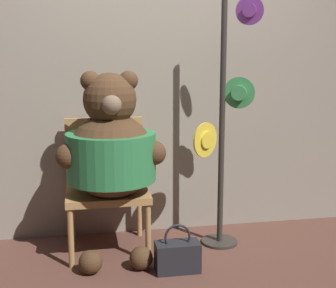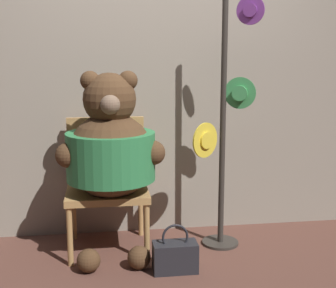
# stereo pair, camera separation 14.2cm
# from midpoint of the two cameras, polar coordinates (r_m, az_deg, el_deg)

# --- Properties ---
(ground_plane) EXTENTS (14.00, 14.00, 0.00)m
(ground_plane) POSITION_cam_midpoint_polar(r_m,az_deg,el_deg) (3.40, -1.48, -14.22)
(ground_plane) COLOR brown
(wall_back) EXTENTS (8.00, 0.10, 2.21)m
(wall_back) POSITION_cam_midpoint_polar(r_m,az_deg,el_deg) (3.79, -3.25, 5.70)
(wall_back) COLOR gray
(wall_back) RESTS_ON ground_plane
(chair) EXTENTS (0.59, 0.56, 0.97)m
(chair) POSITION_cam_midpoint_polar(r_m,az_deg,el_deg) (3.55, -8.68, -4.30)
(chair) COLOR #B2844C
(chair) RESTS_ON ground_plane
(teddy_bear) EXTENTS (0.76, 0.67, 1.33)m
(teddy_bear) POSITION_cam_midpoint_polar(r_m,az_deg,el_deg) (3.31, -8.17, -0.84)
(teddy_bear) COLOR #4C331E
(teddy_bear) RESTS_ON ground_plane
(hat_display_rack) EXTENTS (0.50, 0.33, 1.86)m
(hat_display_rack) POSITION_cam_midpoint_polar(r_m,az_deg,el_deg) (3.47, 5.72, 1.34)
(hat_display_rack) COLOR #332D28
(hat_display_rack) RESTS_ON ground_plane
(handbag_on_ground) EXTENTS (0.30, 0.15, 0.33)m
(handbag_on_ground) POSITION_cam_midpoint_polar(r_m,az_deg,el_deg) (3.24, -0.12, -13.48)
(handbag_on_ground) COLOR #232328
(handbag_on_ground) RESTS_ON ground_plane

